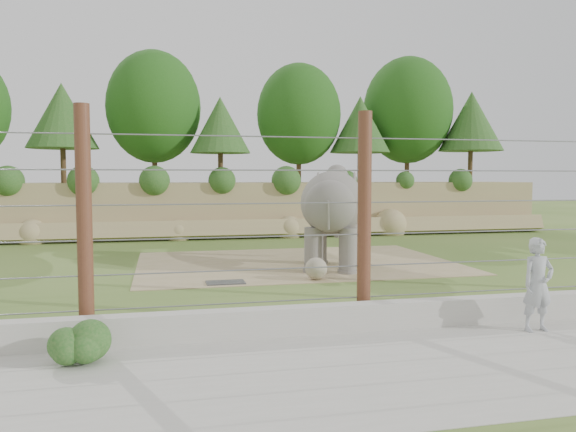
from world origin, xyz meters
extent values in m
plane|color=#476B25|center=(0.00, 0.00, 0.00)|extent=(90.00, 90.00, 0.00)
cube|color=tan|center=(0.00, 13.00, 1.25)|extent=(30.00, 4.00, 2.50)
cube|color=tan|center=(0.00, 10.70, 0.35)|extent=(30.00, 1.37, 1.07)
cylinder|color=#3F2B19|center=(-8.00, 12.50, 3.29)|extent=(0.24, 0.24, 1.58)
sphere|color=#1E4E12|center=(-8.00, 12.50, 5.42)|extent=(3.60, 3.60, 3.60)
cylinder|color=#3F2B19|center=(-4.00, 13.00, 3.46)|extent=(0.24, 0.24, 1.92)
sphere|color=#1E4E12|center=(-4.00, 13.00, 6.07)|extent=(4.40, 4.40, 4.40)
cylinder|color=#3F2B19|center=(-1.00, 11.80, 3.20)|extent=(0.24, 0.24, 1.40)
sphere|color=#1E4E12|center=(-1.00, 11.80, 5.10)|extent=(3.20, 3.20, 3.20)
cylinder|color=#3F2B19|center=(3.00, 12.80, 3.41)|extent=(0.24, 0.24, 1.82)
sphere|color=#1E4E12|center=(3.00, 12.80, 5.88)|extent=(4.16, 4.16, 4.16)
cylinder|color=#3F2B19|center=(6.00, 12.20, 3.25)|extent=(0.24, 0.24, 1.50)
sphere|color=#1E4E12|center=(6.00, 12.20, 5.29)|extent=(3.44, 3.44, 3.44)
cylinder|color=#3F2B19|center=(9.00, 13.20, 3.51)|extent=(0.24, 0.24, 2.03)
sphere|color=#1E4E12|center=(9.00, 13.20, 6.27)|extent=(4.64, 4.64, 4.64)
cylinder|color=#3F2B19|center=(12.00, 12.00, 3.32)|extent=(0.24, 0.24, 1.64)
sphere|color=#1E4E12|center=(12.00, 12.00, 5.55)|extent=(3.76, 3.76, 3.76)
cube|color=#988959|center=(0.50, 3.00, 0.01)|extent=(10.00, 7.00, 0.02)
cube|color=#262628|center=(-2.13, 0.00, 0.04)|extent=(1.00, 0.60, 0.03)
sphere|color=gray|center=(0.31, -0.06, 0.32)|extent=(0.60, 0.60, 0.60)
cube|color=#B2B0A5|center=(0.00, -5.00, 0.25)|extent=(26.00, 0.35, 0.50)
cube|color=#B2B0A5|center=(0.00, -7.00, 0.01)|extent=(26.00, 4.00, 0.01)
cylinder|color=#54281D|center=(-5.00, -4.50, 2.00)|extent=(0.26, 0.26, 4.00)
cylinder|color=#54281D|center=(0.00, -4.50, 2.00)|extent=(0.26, 0.26, 4.00)
cylinder|color=gray|center=(0.00, -4.50, 0.50)|extent=(20.00, 0.02, 0.02)
cylinder|color=gray|center=(0.00, -4.50, 1.10)|extent=(20.00, 0.02, 0.02)
cylinder|color=gray|center=(0.00, -4.50, 1.70)|extent=(20.00, 0.02, 0.02)
cylinder|color=gray|center=(0.00, -4.50, 2.30)|extent=(20.00, 0.02, 0.02)
cylinder|color=gray|center=(0.00, -4.50, 2.90)|extent=(20.00, 0.02, 0.02)
cylinder|color=gray|center=(0.00, -4.50, 3.50)|extent=(20.00, 0.02, 0.02)
sphere|color=#1B5319|center=(-4.97, -5.80, 0.34)|extent=(0.66, 0.66, 0.66)
imported|color=#B7BBC2|center=(2.84, -5.75, 0.85)|extent=(0.63, 0.42, 1.69)
camera|label=1|loc=(-3.73, -14.45, 2.78)|focal=35.00mm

